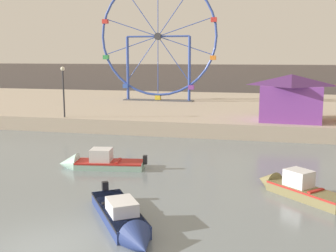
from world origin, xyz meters
The scene contains 9 objects.
ground_plane centered at (0.00, 0.00, 0.00)m, with size 240.00×240.00×0.00m, color slate.
quay_promenade centered at (0.00, 30.35, 0.54)m, with size 110.00×25.02×1.07m, color tan.
distant_town_skyline centered at (0.00, 52.83, 2.20)m, with size 140.00×3.00×4.40m, color #564C47.
motorboat_navy_blue centered at (1.86, 2.15, 0.28)m, with size 3.78×4.87×1.18m.
motorboat_olive_wood centered at (7.59, 6.96, 0.33)m, with size 3.79×3.66×1.38m.
motorboat_seafoam centered at (-2.08, 8.97, 0.29)m, with size 4.62×1.83×1.41m.
ferris_wheel_blue_frame centered at (-4.57, 31.62, 7.43)m, with size 12.18×1.20×12.66m.
carnival_booth_purple_stall centered at (8.09, 20.57, 2.80)m, with size 4.78×4.09×3.33m.
promenade_lamp_near centered at (-8.54, 18.44, 3.58)m, with size 0.32×0.32×3.82m.
Camera 1 is at (6.25, -10.32, 5.69)m, focal length 44.49 mm.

